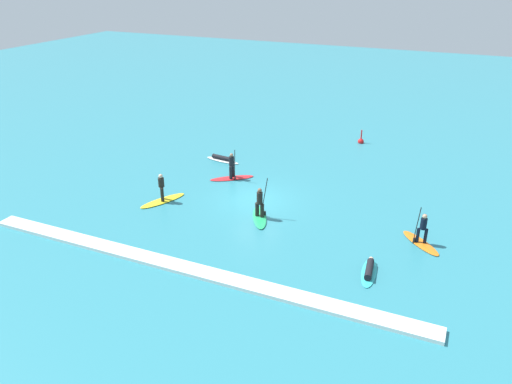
# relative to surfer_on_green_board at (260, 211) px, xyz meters

# --- Properties ---
(ground_plane) EXTENTS (120.00, 120.00, 0.00)m
(ground_plane) POSITION_rel_surfer_on_green_board_xyz_m (-1.12, 2.04, -0.42)
(ground_plane) COLOR teal
(ground_plane) RESTS_ON ground
(surfer_on_green_board) EXTENTS (1.91, 2.81, 2.33)m
(surfer_on_green_board) POSITION_rel_surfer_on_green_board_xyz_m (0.00, 0.00, 0.00)
(surfer_on_green_board) COLOR #23B266
(surfer_on_green_board) RESTS_ON ground_plane
(surfer_on_red_board) EXTENTS (2.73, 2.35, 2.15)m
(surfer_on_red_board) POSITION_rel_surfer_on_green_board_xyz_m (-3.83, 4.27, 0.07)
(surfer_on_red_board) COLOR red
(surfer_on_red_board) RESTS_ON ground_plane
(surfer_on_yellow_board) EXTENTS (1.92, 3.03, 1.74)m
(surfer_on_yellow_board) POSITION_rel_surfer_on_green_board_xyz_m (-6.09, -0.41, -0.00)
(surfer_on_yellow_board) COLOR yellow
(surfer_on_yellow_board) RESTS_ON ground_plane
(surfer_on_teal_board) EXTENTS (0.94, 2.53, 0.41)m
(surfer_on_teal_board) POSITION_rel_surfer_on_green_board_xyz_m (6.69, -2.89, -0.26)
(surfer_on_teal_board) COLOR #33C6CC
(surfer_on_teal_board) RESTS_ON ground_plane
(surfer_on_orange_board) EXTENTS (2.37, 2.36, 2.03)m
(surfer_on_orange_board) POSITION_rel_surfer_on_green_board_xyz_m (8.51, 0.74, -0.00)
(surfer_on_orange_board) COLOR orange
(surfer_on_orange_board) RESTS_ON ground_plane
(surfer_on_white_board) EXTENTS (2.71, 0.92, 0.39)m
(surfer_on_white_board) POSITION_rel_surfer_on_green_board_xyz_m (-5.85, 6.84, -0.27)
(surfer_on_white_board) COLOR white
(surfer_on_white_board) RESTS_ON ground_plane
(marker_buoy) EXTENTS (0.47, 0.47, 1.17)m
(marker_buoy) POSITION_rel_surfer_on_green_board_xyz_m (2.28, 14.66, -0.27)
(marker_buoy) COLOR red
(marker_buoy) RESTS_ON ground_plane
(wave_crest) EXTENTS (22.75, 0.90, 0.18)m
(wave_crest) POSITION_rel_surfer_on_green_board_xyz_m (-1.12, -6.06, -0.33)
(wave_crest) COLOR white
(wave_crest) RESTS_ON ground_plane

